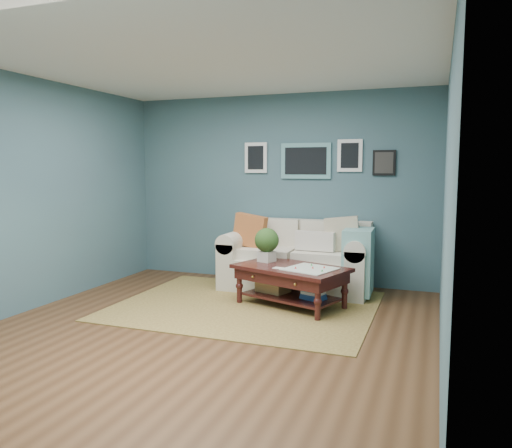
% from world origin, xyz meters
% --- Properties ---
extents(room_shell, '(5.00, 5.02, 2.70)m').
position_xyz_m(room_shell, '(0.01, 0.06, 1.36)').
color(room_shell, brown).
rests_on(room_shell, ground).
extents(area_rug, '(3.01, 2.41, 0.01)m').
position_xyz_m(area_rug, '(0.06, 1.01, 0.01)').
color(area_rug, brown).
rests_on(area_rug, ground).
extents(loveseat, '(2.02, 0.92, 1.04)m').
position_xyz_m(loveseat, '(0.49, 2.03, 0.42)').
color(loveseat, beige).
rests_on(loveseat, ground).
extents(coffee_table, '(1.48, 1.14, 0.91)m').
position_xyz_m(coffee_table, '(0.51, 1.22, 0.40)').
color(coffee_table, black).
rests_on(coffee_table, ground).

